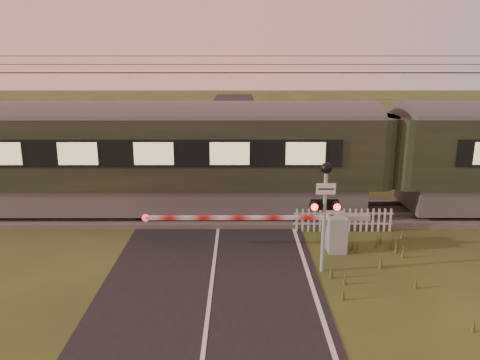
{
  "coord_description": "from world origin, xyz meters",
  "views": [
    {
      "loc": [
        0.75,
        -11.14,
        6.03
      ],
      "look_at": [
        0.79,
        3.2,
        2.28
      ],
      "focal_mm": 35.0,
      "sensor_mm": 36.0,
      "label": 1
    }
  ],
  "objects_px": {
    "train": "(386,157)",
    "crossing_signal": "(325,198)",
    "picket_fence": "(344,220)",
    "boom_gate": "(325,230)"
  },
  "relations": [
    {
      "from": "train",
      "to": "crossing_signal",
      "type": "distance_m",
      "value": 6.05
    },
    {
      "from": "train",
      "to": "boom_gate",
      "type": "xyz_separation_m",
      "value": [
        -2.87,
        -3.49,
        -1.69
      ]
    },
    {
      "from": "boom_gate",
      "to": "crossing_signal",
      "type": "distance_m",
      "value": 2.29
    },
    {
      "from": "crossing_signal",
      "to": "picket_fence",
      "type": "xyz_separation_m",
      "value": [
        1.32,
        3.22,
        -1.8
      ]
    },
    {
      "from": "crossing_signal",
      "to": "boom_gate",
      "type": "bearing_deg",
      "value": 77.1
    },
    {
      "from": "train",
      "to": "picket_fence",
      "type": "height_order",
      "value": "train"
    },
    {
      "from": "train",
      "to": "boom_gate",
      "type": "height_order",
      "value": "train"
    },
    {
      "from": "train",
      "to": "boom_gate",
      "type": "relative_size",
      "value": 6.07
    },
    {
      "from": "train",
      "to": "crossing_signal",
      "type": "xyz_separation_m",
      "value": [
        -3.24,
        -5.11,
        -0.11
      ]
    },
    {
      "from": "crossing_signal",
      "to": "picket_fence",
      "type": "bearing_deg",
      "value": 67.7
    }
  ]
}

